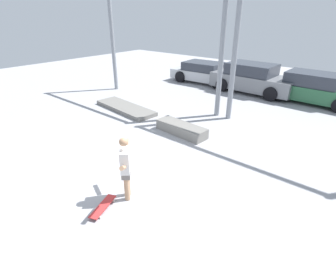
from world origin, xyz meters
The scene contains 9 objects.
ground_plane centered at (0.00, 0.00, 0.00)m, with size 36.00×36.00×0.00m, color #9E9EA3.
skateboarder centered at (0.91, -0.85, 0.85)m, with size 1.02×1.06×1.54m.
skateboard centered at (0.79, -1.48, 0.06)m, with size 0.49×0.84×0.08m.
grind_box centered at (-0.28, 2.77, 0.18)m, with size 1.93×0.62×0.36m, color slate.
manual_pad centered at (-3.71, 3.18, 0.08)m, with size 3.19×1.00×0.17m, color slate.
canopy_support_left centered at (-3.50, 5.20, 3.30)m, with size 6.66×0.20×5.18m.
parked_car_silver centered at (-3.77, 9.67, 0.60)m, with size 4.13×2.06×1.21m.
parked_car_grey centered at (-0.64, 9.47, 0.73)m, with size 4.39×2.08×1.51m.
parked_car_green centered at (2.31, 9.63, 0.67)m, with size 4.15×1.96×1.40m.
Camera 1 is at (4.80, -4.03, 3.93)m, focal length 28.00 mm.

